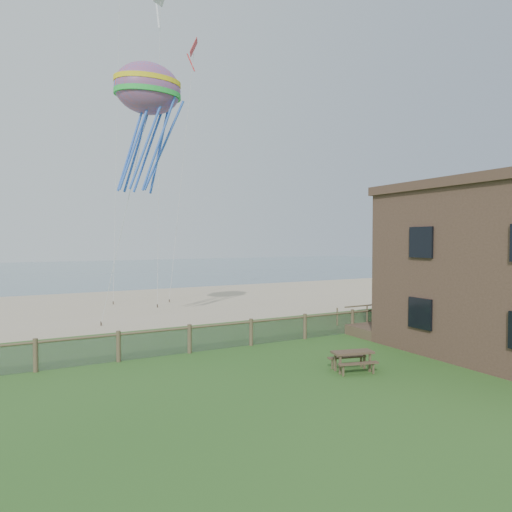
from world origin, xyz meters
The scene contains 9 objects.
ground centered at (0.00, 0.00, 0.00)m, with size 160.00×160.00×0.00m, color #28551D.
sand_beach centered at (0.00, 22.00, 0.00)m, with size 72.00×20.00×0.02m, color tan.
ocean centered at (0.00, 66.00, 0.00)m, with size 160.00×68.00×0.02m, color slate.
chainlink_fence centered at (0.00, 6.00, 0.55)m, with size 36.20×0.20×1.25m, color #4B3C2A, non-canonical shape.
motel_deck centered at (13.00, 5.00, 0.25)m, with size 15.00×2.00×0.50m, color brown.
picnic_table centered at (1.41, 0.53, 0.32)m, with size 1.54×1.16×0.65m, color brown, non-canonical shape.
octopus_kite centered at (-3.31, 11.32, 10.95)m, with size 3.52×2.48×7.24m, color #F23926, non-canonical shape.
kite_white centered at (-1.33, 15.69, 19.60)m, with size 1.08×0.70×2.16m, color silver, non-canonical shape.
kite_red centered at (1.73, 18.05, 17.97)m, with size 1.13×0.70×2.01m, color red, non-canonical shape.
Camera 1 is at (-9.67, -12.60, 4.89)m, focal length 32.00 mm.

